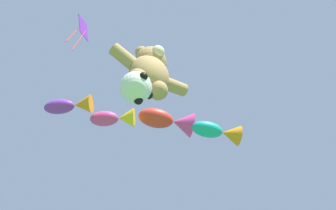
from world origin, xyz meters
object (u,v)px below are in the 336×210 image
teddy_bear_kite (150,71)px  soccer_ball_kite (136,88)px  fish_kite_violet (71,106)px  fish_kite_crimson (169,121)px  fish_kite_teal (219,132)px  fish_kite_magenta (115,118)px  diamond_kite (82,30)px

teddy_bear_kite → soccer_ball_kite: (-0.33, -0.07, -1.78)m
fish_kite_violet → teddy_bear_kite: bearing=-70.8°
fish_kite_crimson → fish_kite_violet: 3.82m
fish_kite_teal → fish_kite_violet: 5.76m
teddy_bear_kite → fish_kite_magenta: 4.41m
fish_kite_magenta → fish_kite_violet: bearing=164.5°
fish_kite_crimson → diamond_kite: size_ratio=0.82×
fish_kite_teal → teddy_bear_kite: bearing=-158.0°
fish_kite_teal → fish_kite_magenta: 4.03m
fish_kite_teal → fish_kite_crimson: 1.98m
soccer_ball_kite → fish_kite_crimson: bearing=44.4°
soccer_ball_kite → fish_kite_crimson: fish_kite_crimson is taller
diamond_kite → fish_kite_teal: bearing=2.7°
soccer_ball_kite → fish_kite_magenta: bearing=78.8°
fish_kite_magenta → fish_kite_violet: size_ratio=0.98×
fish_kite_teal → fish_kite_violet: size_ratio=1.10×
fish_kite_teal → diamond_kite: size_ratio=0.71×
fish_kite_violet → fish_kite_crimson: bearing=-21.9°
fish_kite_magenta → diamond_kite: (-2.71, -2.07, 0.98)m
fish_kite_teal → fish_kite_magenta: size_ratio=1.12×
soccer_ball_kite → fish_kite_crimson: 5.93m
fish_kite_teal → diamond_kite: bearing=-177.3°
fish_kite_violet → diamond_kite: (-1.03, -2.54, 0.91)m
fish_kite_violet → diamond_kite: bearing=-112.0°
diamond_kite → soccer_ball_kite: bearing=-34.1°
teddy_bear_kite → fish_kite_crimson: bearing=47.6°
soccer_ball_kite → fish_kite_teal: size_ratio=0.42×
fish_kite_crimson → fish_kite_teal: bearing=-25.0°
soccer_ball_kite → diamond_kite: (-2.03, 1.37, 5.58)m
teddy_bear_kite → soccer_ball_kite: 1.81m
diamond_kite → fish_kite_crimson: bearing=13.7°
teddy_bear_kite → fish_kite_violet: size_ratio=1.38×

